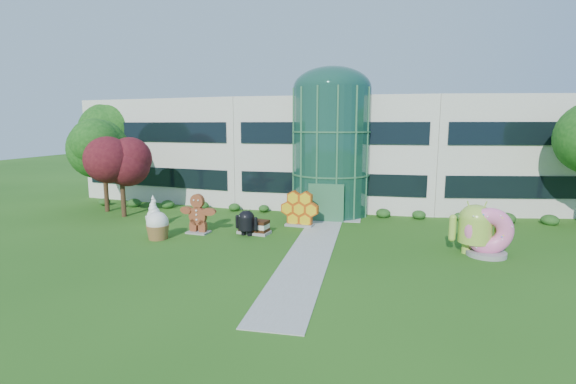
% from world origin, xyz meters
% --- Properties ---
extents(ground, '(140.00, 140.00, 0.00)m').
position_xyz_m(ground, '(0.00, 0.00, 0.00)').
color(ground, '#215114').
rests_on(ground, ground).
extents(building, '(46.00, 15.00, 9.30)m').
position_xyz_m(building, '(0.00, 18.00, 4.65)').
color(building, beige).
rests_on(building, ground).
extents(atrium, '(6.00, 6.00, 9.80)m').
position_xyz_m(atrium, '(0.00, 12.00, 4.90)').
color(atrium, '#194738').
rests_on(atrium, ground).
extents(walkway, '(2.40, 20.00, 0.04)m').
position_xyz_m(walkway, '(0.00, 2.00, 0.02)').
color(walkway, '#9E9E93').
rests_on(walkway, ground).
extents(tree_red, '(4.00, 4.00, 6.00)m').
position_xyz_m(tree_red, '(-15.50, 7.50, 3.00)').
color(tree_red, '#3F0C14').
rests_on(tree_red, ground).
extents(trees_backdrop, '(52.00, 8.00, 8.40)m').
position_xyz_m(trees_backdrop, '(0.00, 13.00, 4.20)').
color(trees_backdrop, '#134411').
rests_on(trees_backdrop, ground).
extents(android_green, '(2.92, 2.00, 3.24)m').
position_xyz_m(android_green, '(8.88, 2.94, 1.62)').
color(android_green, '#98C23E').
rests_on(android_green, ground).
extents(android_black, '(1.93, 1.54, 1.92)m').
position_xyz_m(android_black, '(-4.55, 4.06, 0.96)').
color(android_black, black).
rests_on(android_black, ground).
extents(donut, '(2.68, 1.42, 2.70)m').
position_xyz_m(donut, '(9.46, 2.68, 1.35)').
color(donut, '#D8528D').
rests_on(donut, ground).
extents(gingerbread, '(2.97, 1.44, 2.64)m').
position_xyz_m(gingerbread, '(-7.83, 4.00, 1.32)').
color(gingerbread, brown).
rests_on(gingerbread, ground).
extents(ice_cream_sandwich, '(2.24, 1.42, 0.92)m').
position_xyz_m(ice_cream_sandwich, '(-4.20, 4.60, 0.46)').
color(ice_cream_sandwich, black).
rests_on(ice_cream_sandwich, ground).
extents(honeycomb, '(2.98, 1.42, 2.25)m').
position_xyz_m(honeycomb, '(-1.64, 7.24, 1.13)').
color(honeycomb, yellow).
rests_on(honeycomb, ground).
extents(froyo, '(1.47, 1.47, 2.16)m').
position_xyz_m(froyo, '(-11.69, 5.23, 1.08)').
color(froyo, white).
rests_on(froyo, ground).
extents(cupcake, '(1.88, 1.88, 1.74)m').
position_xyz_m(cupcake, '(-9.70, 2.14, 0.87)').
color(cupcake, white).
rests_on(cupcake, ground).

